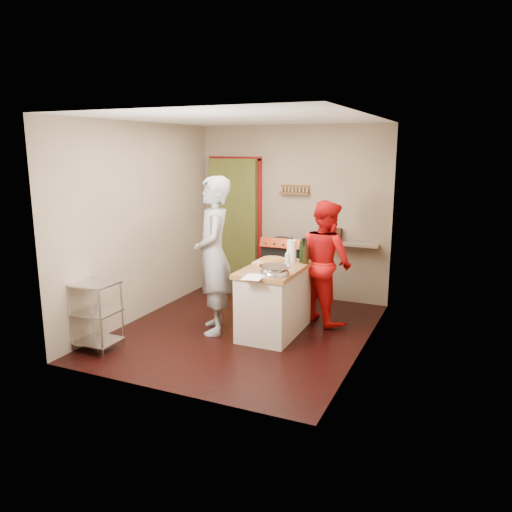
{
  "coord_description": "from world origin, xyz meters",
  "views": [
    {
      "loc": [
        2.57,
        -5.39,
        2.28
      ],
      "look_at": [
        0.18,
        0.0,
        0.98
      ],
      "focal_mm": 35.0,
      "sensor_mm": 36.0,
      "label": 1
    }
  ],
  "objects_px": {
    "stove": "(287,272)",
    "person_red": "(326,262)",
    "person_stripe": "(213,256)",
    "island": "(275,298)",
    "wire_shelving": "(96,313)"
  },
  "relations": [
    {
      "from": "stove",
      "to": "person_stripe",
      "type": "xyz_separation_m",
      "value": [
        -0.38,
        -1.57,
        0.52
      ]
    },
    {
      "from": "stove",
      "to": "person_stripe",
      "type": "bearing_deg",
      "value": -103.64
    },
    {
      "from": "person_stripe",
      "to": "stove",
      "type": "bearing_deg",
      "value": 135.73
    },
    {
      "from": "island",
      "to": "person_red",
      "type": "height_order",
      "value": "person_red"
    },
    {
      "from": "stove",
      "to": "person_stripe",
      "type": "relative_size",
      "value": 0.52
    },
    {
      "from": "wire_shelving",
      "to": "island",
      "type": "relative_size",
      "value": 0.63
    },
    {
      "from": "person_stripe",
      "to": "island",
      "type": "bearing_deg",
      "value": 78.13
    },
    {
      "from": "wire_shelving",
      "to": "person_red",
      "type": "bearing_deg",
      "value": 43.11
    },
    {
      "from": "wire_shelving",
      "to": "person_stripe",
      "type": "height_order",
      "value": "person_stripe"
    },
    {
      "from": "island",
      "to": "stove",
      "type": "bearing_deg",
      "value": 104.23
    },
    {
      "from": "stove",
      "to": "wire_shelving",
      "type": "height_order",
      "value": "stove"
    },
    {
      "from": "stove",
      "to": "person_stripe",
      "type": "distance_m",
      "value": 1.69
    },
    {
      "from": "stove",
      "to": "person_red",
      "type": "relative_size",
      "value": 0.62
    },
    {
      "from": "wire_shelving",
      "to": "person_stripe",
      "type": "bearing_deg",
      "value": 48.1
    },
    {
      "from": "stove",
      "to": "island",
      "type": "xyz_separation_m",
      "value": [
        0.34,
        -1.32,
        0.0
      ]
    }
  ]
}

